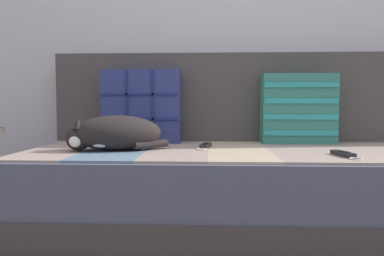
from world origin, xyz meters
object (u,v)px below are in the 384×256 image
(couch, at_px, (237,187))
(game_remote_near, at_px, (344,154))
(sleeping_cat, at_px, (113,134))
(game_remote_far, at_px, (205,146))
(throw_pillow_striped, at_px, (298,109))
(throw_pillow_quilted, at_px, (142,106))

(couch, relative_size, game_remote_near, 10.76)
(couch, bearing_deg, sleeping_cat, -169.26)
(game_remote_far, bearing_deg, game_remote_near, -26.12)
(throw_pillow_striped, relative_size, game_remote_near, 2.02)
(game_remote_near, xyz_separation_m, game_remote_far, (-0.56, 0.27, -0.00))
(couch, height_order, throw_pillow_quilted, throw_pillow_quilted)
(game_remote_far, bearing_deg, couch, -6.91)
(game_remote_far, bearing_deg, sleeping_cat, -163.09)
(throw_pillow_striped, bearing_deg, game_remote_near, -82.20)
(sleeping_cat, distance_m, game_remote_far, 0.44)
(throw_pillow_quilted, xyz_separation_m, game_remote_near, (0.90, -0.50, -0.19))
(game_remote_near, bearing_deg, couch, 147.79)
(couch, distance_m, throw_pillow_quilted, 0.67)
(throw_pillow_quilted, bearing_deg, game_remote_far, -33.05)
(game_remote_near, relative_size, game_remote_far, 1.01)
(sleeping_cat, distance_m, game_remote_near, 0.99)
(sleeping_cat, xyz_separation_m, game_remote_far, (0.42, 0.13, -0.07))
(sleeping_cat, xyz_separation_m, game_remote_near, (0.97, -0.15, -0.07))
(couch, bearing_deg, throw_pillow_striped, 35.84)
(throw_pillow_quilted, relative_size, throw_pillow_striped, 1.08)
(couch, bearing_deg, game_remote_far, 173.09)
(game_remote_near, distance_m, game_remote_far, 0.62)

